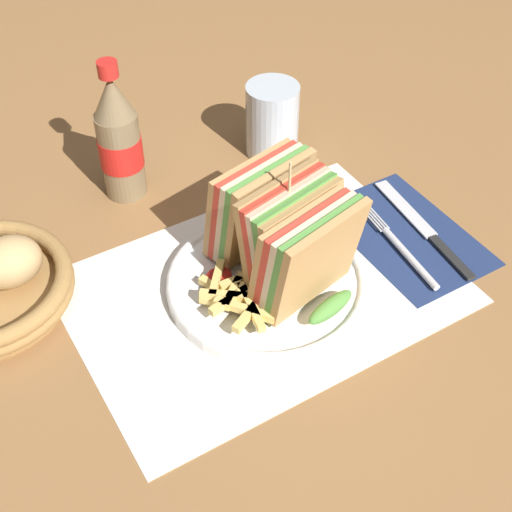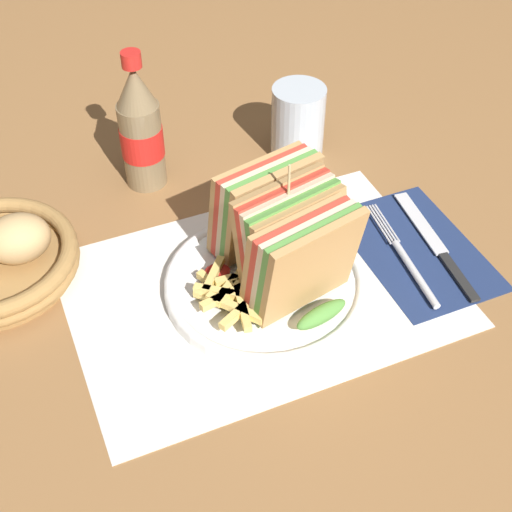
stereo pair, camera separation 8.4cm
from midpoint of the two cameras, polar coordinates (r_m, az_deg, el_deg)
name	(u,v)px [view 1 (the left image)]	position (r m, az deg, el deg)	size (l,w,h in m)	color
ground_plane	(272,295)	(0.85, -1.53, -3.27)	(4.00, 4.00, 0.00)	olive
placemat	(262,289)	(0.86, -2.30, -2.79)	(0.45, 0.32, 0.00)	silver
plate_main	(265,284)	(0.85, -2.14, -2.38)	(0.24, 0.24, 0.02)	white
club_sandwich	(286,234)	(0.81, -0.54, 1.66)	(0.14, 0.21, 0.17)	tan
fries_pile	(236,297)	(0.81, -4.57, -3.43)	(0.08, 0.12, 0.02)	#E5C166
ketchup_blob	(219,276)	(0.84, -5.87, -1.74)	(0.03, 0.03, 0.01)	maroon
napkin	(408,236)	(0.94, 9.54, 1.47)	(0.14, 0.22, 0.00)	navy
fork	(401,248)	(0.91, 8.97, 0.51)	(0.03, 0.19, 0.01)	silver
knife	(424,228)	(0.95, 10.84, 2.08)	(0.04, 0.21, 0.00)	black
coke_bottle_near	(119,140)	(0.97, -13.39, 8.91)	(0.06, 0.06, 0.20)	#7A6647
glass_near	(272,125)	(1.05, -1.04, 10.38)	(0.08, 0.08, 0.11)	silver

